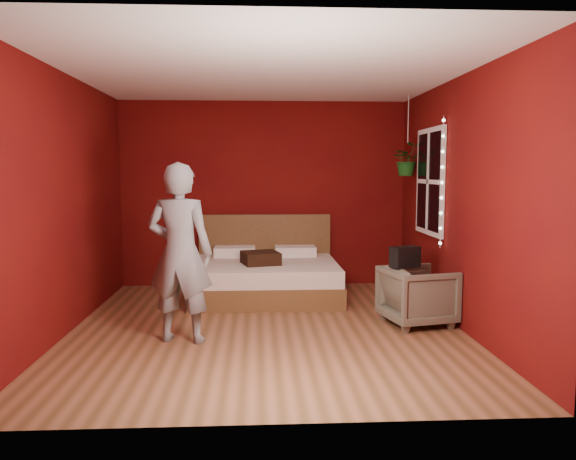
# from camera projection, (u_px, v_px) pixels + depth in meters

# --- Properties ---
(floor) EXTENTS (4.50, 4.50, 0.00)m
(floor) POSITION_uv_depth(u_px,v_px,m) (267.00, 328.00, 5.84)
(floor) COLOR brown
(floor) RESTS_ON ground
(room_walls) EXTENTS (4.04, 4.54, 2.62)m
(room_walls) POSITION_uv_depth(u_px,v_px,m) (266.00, 166.00, 5.67)
(room_walls) COLOR #5F0E0A
(room_walls) RESTS_ON ground
(window) EXTENTS (0.05, 0.97, 1.27)m
(window) POSITION_uv_depth(u_px,v_px,m) (430.00, 182.00, 6.69)
(window) COLOR white
(window) RESTS_ON room_walls
(fairy_lights) EXTENTS (0.04, 0.04, 1.45)m
(fairy_lights) POSITION_uv_depth(u_px,v_px,m) (442.00, 182.00, 6.17)
(fairy_lights) COLOR silver
(fairy_lights) RESTS_ON room_walls
(bed) EXTENTS (1.85, 1.57, 1.02)m
(bed) POSITION_uv_depth(u_px,v_px,m) (266.00, 276.00, 7.31)
(bed) COLOR brown
(bed) RESTS_ON ground
(person) EXTENTS (0.69, 0.51, 1.71)m
(person) POSITION_uv_depth(u_px,v_px,m) (180.00, 253.00, 5.29)
(person) COLOR slate
(person) RESTS_ON ground
(armchair) EXTENTS (0.81, 0.80, 0.62)m
(armchair) POSITION_uv_depth(u_px,v_px,m) (418.00, 296.00, 5.94)
(armchair) COLOR #696453
(armchair) RESTS_ON ground
(handbag) EXTENTS (0.34, 0.27, 0.22)m
(handbag) POSITION_uv_depth(u_px,v_px,m) (405.00, 257.00, 5.88)
(handbag) COLOR black
(handbag) RESTS_ON armchair
(throw_pillow) EXTENTS (0.53, 0.53, 0.15)m
(throw_pillow) POSITION_uv_depth(u_px,v_px,m) (261.00, 258.00, 7.04)
(throw_pillow) COLOR black
(throw_pillow) RESTS_ON bed
(hanging_plant) EXTENTS (0.39, 0.34, 1.04)m
(hanging_plant) POSITION_uv_depth(u_px,v_px,m) (407.00, 159.00, 7.31)
(hanging_plant) COLOR silver
(hanging_plant) RESTS_ON room_walls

